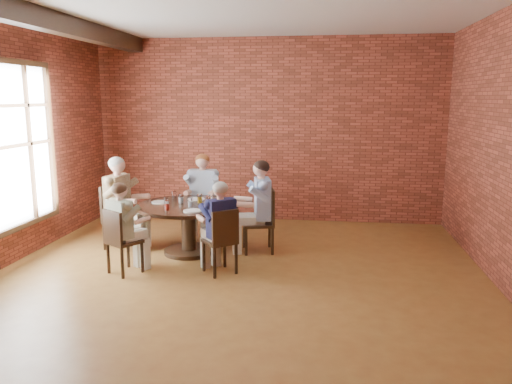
# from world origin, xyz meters

# --- Properties ---
(floor) EXTENTS (7.00, 7.00, 0.00)m
(floor) POSITION_xyz_m (0.00, 0.00, 0.00)
(floor) COLOR olive
(floor) RESTS_ON ground
(wall_back) EXTENTS (7.00, 0.00, 7.00)m
(wall_back) POSITION_xyz_m (0.00, 3.50, 1.70)
(wall_back) COLOR brown
(wall_back) RESTS_ON ground
(wall_front) EXTENTS (7.00, 0.00, 7.00)m
(wall_front) POSITION_xyz_m (0.00, -3.50, 1.70)
(wall_front) COLOR brown
(wall_front) RESTS_ON ground
(ceiling_beam) EXTENTS (0.22, 6.90, 0.26)m
(ceiling_beam) POSITION_xyz_m (-2.45, 0.00, 3.27)
(ceiling_beam) COLOR #311D10
(ceiling_beam) RESTS_ON ceiling
(window) EXTENTS (0.10, 2.16, 2.36)m
(window) POSITION_xyz_m (-3.18, 0.40, 1.65)
(window) COLOR white
(window) RESTS_ON wall_left
(dining_table) EXTENTS (1.50, 1.50, 0.75)m
(dining_table) POSITION_xyz_m (-0.90, 1.20, 0.53)
(dining_table) COLOR #311D10
(dining_table) RESTS_ON floor
(chair_a) EXTENTS (0.54, 0.54, 0.97)m
(chair_a) POSITION_xyz_m (0.21, 1.46, 0.52)
(chair_a) COLOR #311D10
(chair_a) RESTS_ON floor
(diner_a) EXTENTS (0.80, 0.70, 1.39)m
(diner_a) POSITION_xyz_m (0.12, 1.43, 0.70)
(diner_a) COLOR #3D60A0
(diner_a) RESTS_ON floor
(chair_b) EXTENTS (0.46, 0.46, 0.96)m
(chair_b) POSITION_xyz_m (-0.94, 2.32, 0.52)
(chair_b) COLOR #311D10
(chair_b) RESTS_ON floor
(diner_b) EXTENTS (0.58, 0.70, 1.38)m
(diner_b) POSITION_xyz_m (-0.94, 2.23, 0.69)
(diner_b) COLOR #99ACC3
(diner_b) RESTS_ON floor
(chair_c) EXTENTS (0.52, 0.52, 0.98)m
(chair_c) POSITION_xyz_m (-2.10, 1.36, 0.53)
(chair_c) COLOR #311D10
(chair_c) RESTS_ON floor
(diner_c) EXTENTS (0.78, 0.67, 1.42)m
(diner_c) POSITION_xyz_m (-2.00, 1.34, 0.71)
(diner_c) COLOR brown
(diner_c) RESTS_ON floor
(chair_d) EXTENTS (0.51, 0.51, 0.88)m
(chair_d) POSITION_xyz_m (-1.54, 0.18, 0.48)
(chair_d) COLOR #311D10
(chair_d) RESTS_ON floor
(diner_d) EXTENTS (0.69, 0.73, 1.22)m
(diner_d) POSITION_xyz_m (-1.51, 0.24, 0.61)
(diner_d) COLOR gray
(diner_d) RESTS_ON floor
(chair_e) EXTENTS (0.54, 0.54, 0.88)m
(chair_e) POSITION_xyz_m (-0.21, 0.37, 0.48)
(chair_e) COLOR #311D10
(chair_e) RESTS_ON floor
(diner_e) EXTENTS (0.73, 0.75, 1.24)m
(diner_e) POSITION_xyz_m (-0.26, 0.43, 0.62)
(diner_e) COLOR #16183F
(diner_e) RESTS_ON floor
(plate_a) EXTENTS (0.26, 0.26, 0.01)m
(plate_a) POSITION_xyz_m (-0.52, 1.38, 0.76)
(plate_a) COLOR white
(plate_a) RESTS_ON dining_table
(plate_b) EXTENTS (0.26, 0.26, 0.01)m
(plate_b) POSITION_xyz_m (-0.87, 1.57, 0.76)
(plate_b) COLOR white
(plate_b) RESTS_ON dining_table
(plate_c) EXTENTS (0.26, 0.26, 0.01)m
(plate_c) POSITION_xyz_m (-1.35, 1.27, 0.76)
(plate_c) COLOR white
(plate_c) RESTS_ON dining_table
(plate_d) EXTENTS (0.26, 0.26, 0.01)m
(plate_d) POSITION_xyz_m (-0.71, 0.76, 0.76)
(plate_d) COLOR white
(plate_d) RESTS_ON dining_table
(glass_a) EXTENTS (0.07, 0.07, 0.14)m
(glass_a) POSITION_xyz_m (-0.60, 1.25, 0.82)
(glass_a) COLOR white
(glass_a) RESTS_ON dining_table
(glass_b) EXTENTS (0.07, 0.07, 0.14)m
(glass_b) POSITION_xyz_m (-0.75, 1.33, 0.82)
(glass_b) COLOR white
(glass_b) RESTS_ON dining_table
(glass_c) EXTENTS (0.07, 0.07, 0.14)m
(glass_c) POSITION_xyz_m (-1.19, 1.46, 0.82)
(glass_c) COLOR white
(glass_c) RESTS_ON dining_table
(glass_d) EXTENTS (0.07, 0.07, 0.14)m
(glass_d) POSITION_xyz_m (-1.03, 1.26, 0.82)
(glass_d) COLOR white
(glass_d) RESTS_ON dining_table
(glass_e) EXTENTS (0.07, 0.07, 0.14)m
(glass_e) POSITION_xyz_m (-1.17, 1.01, 0.82)
(glass_e) COLOR white
(glass_e) RESTS_ON dining_table
(glass_f) EXTENTS (0.07, 0.07, 0.14)m
(glass_f) POSITION_xyz_m (-1.08, 0.78, 0.82)
(glass_f) COLOR white
(glass_f) RESTS_ON dining_table
(glass_g) EXTENTS (0.07, 0.07, 0.14)m
(glass_g) POSITION_xyz_m (-0.80, 1.00, 0.82)
(glass_g) COLOR white
(glass_g) RESTS_ON dining_table
(glass_h) EXTENTS (0.07, 0.07, 0.14)m
(glass_h) POSITION_xyz_m (-0.54, 1.14, 0.82)
(glass_h) COLOR white
(glass_h) RESTS_ON dining_table
(smartphone) EXTENTS (0.13, 0.17, 0.01)m
(smartphone) POSITION_xyz_m (-0.52, 0.81, 0.75)
(smartphone) COLOR black
(smartphone) RESTS_ON dining_table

